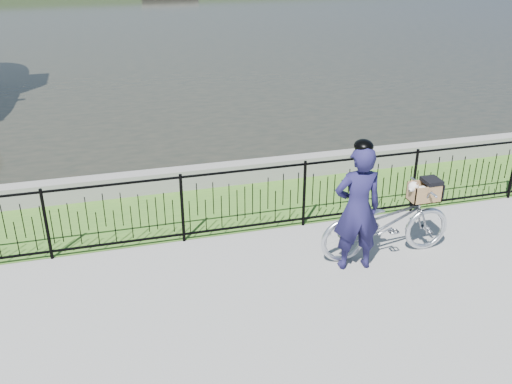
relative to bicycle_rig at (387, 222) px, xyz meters
name	(u,v)px	position (x,y,z in m)	size (l,w,h in m)	color
ground	(274,287)	(-1.87, -0.40, -0.55)	(120.00, 120.00, 0.00)	gray
grass_strip	(231,206)	(-1.87, 2.20, -0.55)	(60.00, 2.00, 0.01)	#3F6A21
water	(125,4)	(-1.87, 32.60, -0.55)	(120.00, 120.00, 0.00)	black
quay_wall	(219,175)	(-1.87, 3.20, -0.35)	(60.00, 0.30, 0.40)	slate
fence	(245,201)	(-1.87, 1.20, 0.02)	(14.00, 0.06, 1.15)	black
bicycle_rig	(387,222)	(0.00, 0.00, 0.00)	(2.06, 0.72, 1.19)	silver
cyclist	(357,207)	(-0.60, -0.19, 0.41)	(0.73, 0.52, 1.95)	#19173F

